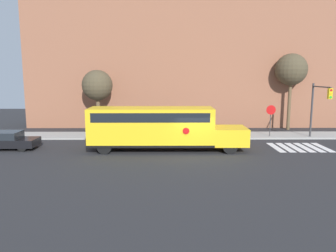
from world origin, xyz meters
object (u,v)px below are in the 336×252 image
(stop_sign, at_px, (271,116))
(tree_far_sidewalk, at_px, (97,86))
(school_bus, at_px, (158,126))
(traffic_light, at_px, (318,103))
(parked_car, at_px, (6,140))
(tree_near_sidewalk, at_px, (291,70))

(stop_sign, height_order, tree_far_sidewalk, tree_far_sidewalk)
(school_bus, distance_m, traffic_light, 13.28)
(parked_car, bearing_deg, tree_far_sidewalk, 55.81)
(parked_car, height_order, stop_sign, stop_sign)
(parked_car, relative_size, tree_near_sidewalk, 0.59)
(traffic_light, distance_m, tree_far_sidewalk, 19.29)
(parked_car, xyz_separation_m, tree_far_sidewalk, (5.17, 7.61, 3.65))
(school_bus, bearing_deg, parked_car, 177.64)
(school_bus, height_order, parked_car, school_bus)
(traffic_light, relative_size, tree_near_sidewalk, 0.63)
(school_bus, distance_m, tree_far_sidewalk, 10.31)
(school_bus, distance_m, stop_sign, 10.51)
(stop_sign, relative_size, tree_far_sidewalk, 0.48)
(parked_car, relative_size, stop_sign, 1.54)
(school_bus, height_order, tree_near_sidewalk, tree_near_sidewalk)
(tree_near_sidewalk, relative_size, tree_far_sidewalk, 1.27)
(school_bus, bearing_deg, stop_sign, 26.25)
(stop_sign, relative_size, tree_near_sidewalk, 0.38)
(tree_far_sidewalk, bearing_deg, tree_near_sidewalk, 2.36)
(tree_near_sidewalk, xyz_separation_m, tree_far_sidewalk, (-18.42, -0.76, -1.46))
(tree_near_sidewalk, bearing_deg, parked_car, -160.47)
(school_bus, relative_size, tree_near_sidewalk, 1.51)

